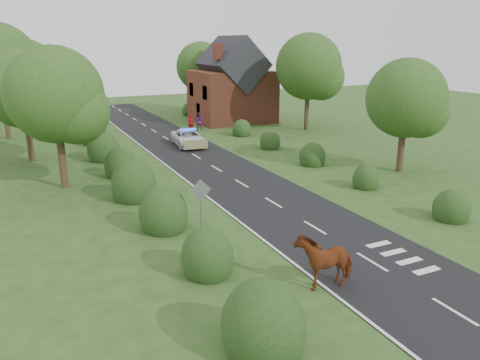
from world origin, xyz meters
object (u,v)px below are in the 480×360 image
road_sign (201,197)px  pedestrian_purple (199,121)px  cow (324,263)px  pedestrian_red (191,123)px  police_van (188,138)px

road_sign → pedestrian_purple: size_ratio=1.45×
road_sign → cow: size_ratio=1.08×
road_sign → pedestrian_red: 25.83m
road_sign → police_van: (5.76, 17.95, -0.98)m
road_sign → pedestrian_purple: 26.23m
pedestrian_purple → cow: bearing=99.9°
road_sign → police_van: bearing=72.2°
road_sign → pedestrian_purple: road_sign is taller
road_sign → pedestrian_red: size_ratio=1.57×
road_sign → cow: 6.97m
cow → police_van: bearing=176.4°
police_van → pedestrian_red: 6.98m
cow → pedestrian_purple: (6.97, 31.10, 0.04)m
road_sign → pedestrian_red: bearing=71.2°
cow → pedestrian_red: cow is taller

